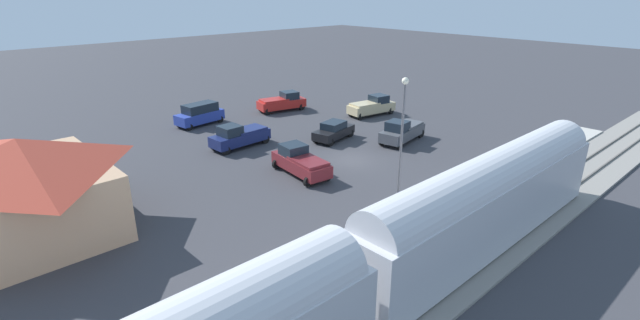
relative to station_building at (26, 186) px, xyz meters
The scene contains 14 objects.
ground_plane 22.56m from the station_building, 100.31° to the right, with size 200.00×200.00×0.00m, color #38383D.
railway_track 28.57m from the station_building, 129.29° to the right, with size 4.80×70.00×0.30m.
platform 26.23m from the station_building, 122.47° to the right, with size 3.20×46.00×0.30m.
station_building is the anchor object (origin of this frame).
pedestrian_on_platform 27.83m from the station_building, 121.43° to the right, with size 0.36×0.36×1.71m.
pedestrian_waiting_far 33.03m from the station_building, 116.41° to the right, with size 0.36×0.36×1.71m.
suv_blue 22.74m from the station_building, 52.90° to the right, with size 2.55×5.10×2.22m.
pickup_navy 17.95m from the station_building, 73.69° to the right, with size 2.24×5.49×2.14m.
pickup_tan 34.26m from the station_building, 82.93° to the right, with size 2.78×5.64×2.14m.
sedan_black 24.78m from the station_building, 88.15° to the right, with size 2.73×4.78×1.74m.
pickup_maroon 17.45m from the station_building, 101.50° to the right, with size 5.59×2.95×2.14m.
pickup_red 30.52m from the station_building, 66.00° to the right, with size 3.03×5.69×2.14m.
pickup_charcoal 29.19m from the station_building, 97.55° to the right, with size 2.87×5.66×2.14m.
light_pole_near_platform 22.14m from the station_building, 120.54° to the right, with size 0.44×0.44×8.18m.
Camera 1 is at (-24.17, 25.80, 13.38)m, focal length 25.77 mm.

